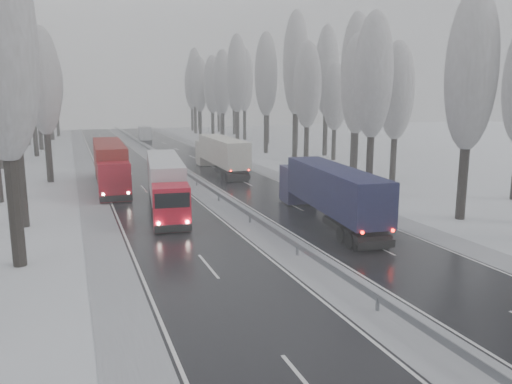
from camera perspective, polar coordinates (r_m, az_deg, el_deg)
ground at (r=19.56m, az=20.54°, el=-17.22°), size 260.00×260.00×0.00m
carriageway_right at (r=46.90m, az=1.19°, el=-0.10°), size 7.50×200.00×0.03m
carriageway_left at (r=44.18m, az=-11.57°, el=-1.02°), size 7.50×200.00×0.03m
median_slush at (r=45.25m, az=-5.00°, el=-0.54°), size 3.00×200.00×0.04m
shoulder_right at (r=48.91m, az=6.59°, el=0.29°), size 2.40×200.00×0.04m
shoulder_left at (r=43.73m, az=-17.99°, el=-1.45°), size 2.40×200.00×0.04m
median_guardrail at (r=45.13m, az=-5.01°, el=0.17°), size 0.12×200.00×0.76m
tree_16 at (r=39.11m, az=23.39°, el=12.51°), size 3.60×3.60×16.53m
tree_18 at (r=47.72m, az=13.27°, el=12.70°), size 3.60×3.60×16.58m
tree_19 at (r=54.12m, az=15.78°, el=10.98°), size 3.60×3.60×14.57m
tree_20 at (r=56.38m, az=11.52°, el=11.89°), size 3.60×3.60×15.71m
tree_21 at (r=61.01m, az=11.38°, el=13.56°), size 3.60×3.60×18.62m
tree_22 at (r=65.09m, az=5.90°, el=11.98°), size 3.60×3.60×15.86m
tree_23 at (r=71.55m, az=9.03°, el=10.63°), size 3.60×3.60×13.55m
tree_24 at (r=70.47m, az=4.59°, el=14.32°), size 3.60×3.60×20.49m
tree_25 at (r=77.10m, az=8.08°, el=13.46°), size 3.60×3.60×19.44m
tree_26 at (r=79.69m, az=1.16°, el=13.18°), size 3.60×3.60×18.78m
tree_27 at (r=86.17m, az=4.68°, el=12.48°), size 3.60×3.60×17.62m
tree_28 at (r=89.33m, az=-2.19°, el=13.27°), size 3.60×3.60×19.62m
tree_29 at (r=95.59m, az=1.34°, el=12.55°), size 3.60×3.60×18.11m
tree_30 at (r=98.66m, az=-3.88°, el=12.39°), size 3.60×3.60×17.86m
tree_31 at (r=104.29m, az=-1.34°, el=12.58°), size 3.60×3.60×18.58m
tree_32 at (r=105.88m, az=-5.03°, el=12.09°), size 3.60×3.60×17.33m
tree_33 at (r=110.57m, az=-3.99°, el=11.06°), size 3.60×3.60×14.33m
tree_34 at (r=112.52m, az=-6.48°, el=12.09°), size 3.60×3.60×17.63m
tree_35 at (r=118.92m, az=-2.56°, el=12.27°), size 3.60×3.60×18.25m
tree_36 at (r=122.43m, az=-7.04°, el=12.75°), size 3.60×3.60×20.23m
tree_37 at (r=128.04m, az=-4.34°, el=11.62°), size 3.60×3.60×16.37m
tree_38 at (r=133.06m, az=-7.39°, el=11.98°), size 3.60×3.60×17.97m
tree_39 at (r=137.59m, az=-6.60°, el=11.48°), size 3.60×3.60×16.19m
tree_58 at (r=37.54m, az=-26.31°, el=13.05°), size 3.60×3.60×17.21m
tree_62 at (r=56.55m, az=-23.17°, el=11.46°), size 3.60×3.60×16.04m
tree_64 at (r=65.81m, az=-26.64°, el=10.64°), size 3.60×3.60×15.42m
tree_66 at (r=75.39m, az=-25.81°, el=10.52°), size 3.60×3.60×15.23m
tree_67 at (r=79.52m, az=-26.64°, el=11.28°), size 3.60×3.60×17.09m
tree_68 at (r=82.04m, az=-24.34°, el=11.22°), size 3.60×3.60×16.65m
tree_70 at (r=92.09m, az=-23.80°, el=11.30°), size 3.60×3.60×17.09m
tree_71 at (r=96.48m, az=-26.63°, el=11.97°), size 3.60×3.60×19.61m
tree_72 at (r=101.56m, az=-24.96°, el=10.38°), size 3.60×3.60×15.11m
tree_73 at (r=105.80m, az=-26.45°, el=10.97°), size 3.60×3.60×17.22m
tree_74 at (r=112.20m, az=-22.68°, el=12.00°), size 3.60×3.60×19.68m
tree_75 at (r=116.80m, az=-27.15°, el=11.24°), size 3.60×3.60×18.60m
tree_76 at (r=121.54m, az=-22.02°, el=11.56°), size 3.60×3.60×18.55m
tree_77 at (r=125.73m, az=-24.49°, el=10.10°), size 3.60×3.60×14.32m
tree_78 at (r=128.26m, az=-23.58°, el=11.66°), size 3.60×3.60×19.55m
tree_79 at (r=132.37m, az=-24.66°, el=10.84°), size 3.60×3.60×17.07m
truck_blue_box at (r=36.07m, az=8.20°, el=0.30°), size 4.38×16.23×4.13m
truck_cream_box at (r=59.08m, az=-4.10°, el=4.56°), size 3.00×16.46×4.20m
box_truck_distant at (r=106.06m, az=-12.59°, el=6.61°), size 3.01×7.87×2.87m
truck_red_white at (r=40.67m, az=-10.31°, el=1.35°), size 4.40×15.83×4.03m
truck_red_red at (r=51.29m, az=-16.36°, el=3.31°), size 3.19×17.28×4.41m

